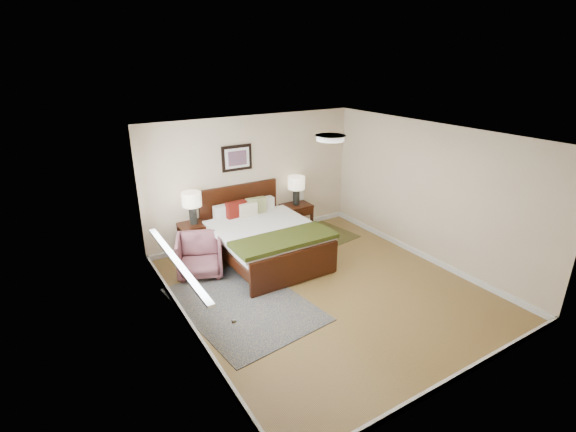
% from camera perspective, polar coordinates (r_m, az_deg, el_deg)
% --- Properties ---
extents(floor, '(5.00, 5.00, 0.00)m').
position_cam_1_polar(floor, '(6.94, 5.07, -9.81)').
color(floor, olive).
rests_on(floor, ground).
extents(back_wall, '(4.50, 0.04, 2.50)m').
position_cam_1_polar(back_wall, '(8.42, -4.78, 5.13)').
color(back_wall, beige).
rests_on(back_wall, ground).
extents(front_wall, '(4.50, 0.04, 2.50)m').
position_cam_1_polar(front_wall, '(4.84, 23.56, -9.36)').
color(front_wall, beige).
rests_on(front_wall, ground).
extents(left_wall, '(0.04, 5.00, 2.50)m').
position_cam_1_polar(left_wall, '(5.45, -14.01, -4.63)').
color(left_wall, beige).
rests_on(left_wall, ground).
extents(right_wall, '(0.04, 5.00, 2.50)m').
position_cam_1_polar(right_wall, '(7.89, 18.70, 2.95)').
color(right_wall, beige).
rests_on(right_wall, ground).
extents(ceiling, '(4.50, 5.00, 0.02)m').
position_cam_1_polar(ceiling, '(6.06, 5.84, 10.93)').
color(ceiling, white).
rests_on(ceiling, back_wall).
extents(window, '(0.11, 2.72, 1.32)m').
position_cam_1_polar(window, '(6.04, -15.71, -0.92)').
color(window, silver).
rests_on(window, left_wall).
extents(door, '(0.06, 1.00, 2.18)m').
position_cam_1_polar(door, '(4.13, -5.59, -16.04)').
color(door, silver).
rests_on(door, ground).
extents(ceil_fixture, '(0.44, 0.44, 0.08)m').
position_cam_1_polar(ceil_fixture, '(6.06, 5.83, 10.61)').
color(ceil_fixture, white).
rests_on(ceil_fixture, ceiling).
extents(bed, '(1.79, 2.17, 1.17)m').
position_cam_1_polar(bed, '(7.61, -3.32, -2.30)').
color(bed, black).
rests_on(bed, ground).
extents(wall_art, '(0.62, 0.05, 0.50)m').
position_cam_1_polar(wall_art, '(8.13, -7.00, 7.89)').
color(wall_art, black).
rests_on(wall_art, back_wall).
extents(nightstand_left, '(0.54, 0.48, 0.64)m').
position_cam_1_polar(nightstand_left, '(7.95, -12.63, -1.94)').
color(nightstand_left, black).
rests_on(nightstand_left, ground).
extents(nightstand_right, '(0.61, 0.45, 0.60)m').
position_cam_1_polar(nightstand_right, '(8.91, 1.17, 0.17)').
color(nightstand_right, black).
rests_on(nightstand_right, ground).
extents(lamp_left, '(0.35, 0.35, 0.61)m').
position_cam_1_polar(lamp_left, '(7.77, -13.01, 1.90)').
color(lamp_left, black).
rests_on(lamp_left, nightstand_left).
extents(lamp_right, '(0.35, 0.35, 0.61)m').
position_cam_1_polar(lamp_right, '(8.70, 1.16, 4.25)').
color(lamp_right, black).
rests_on(lamp_right, nightstand_right).
extents(armchair, '(0.97, 0.98, 0.70)m').
position_cam_1_polar(armchair, '(7.34, -11.98, -5.30)').
color(armchair, brown).
rests_on(armchair, ground).
extents(rug_persian, '(1.94, 2.55, 0.01)m').
position_cam_1_polar(rug_persian, '(6.55, -6.18, -11.86)').
color(rug_persian, '#0C1B3F').
rests_on(rug_persian, ground).
extents(rug_navy, '(0.94, 1.26, 0.01)m').
position_cam_1_polar(rug_navy, '(8.98, 5.55, -2.29)').
color(rug_navy, black).
rests_on(rug_navy, ground).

